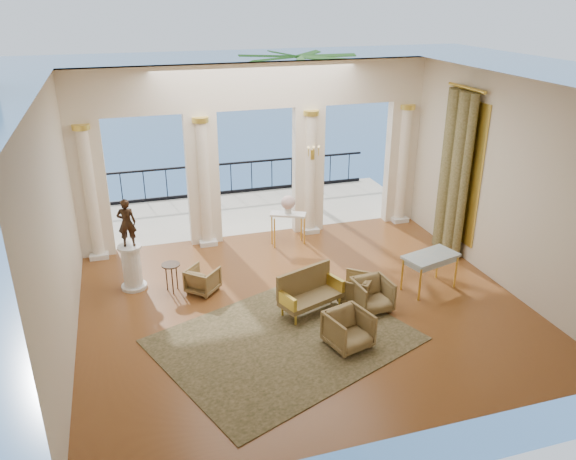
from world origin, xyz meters
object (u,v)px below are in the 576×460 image
object	(u,v)px
armchair_b	(372,293)
armchair_c	(356,287)
armchair_d	(203,279)
console_table	(288,219)
armchair_a	(349,328)
game_table	(431,259)
side_table	(171,268)
statue	(127,223)
pedestal	(132,268)
settee	(309,291)

from	to	relation	value
armchair_b	armchair_c	distance (m)	0.45
armchair_d	console_table	size ratio (longest dim) A/B	0.65
armchair_a	game_table	world-z (taller)	game_table
armchair_c	side_table	xyz separation A→B (m)	(-3.66, 1.58, 0.23)
armchair_a	statue	bearing A→B (deg)	121.24
pedestal	game_table	bearing A→B (deg)	-17.18
armchair_d	game_table	size ratio (longest dim) A/B	0.47
armchair_b	console_table	xyz separation A→B (m)	(-0.70, 3.62, 0.34)
game_table	console_table	world-z (taller)	console_table
settee	armchair_d	bearing A→B (deg)	124.17
statue	armchair_a	bearing A→B (deg)	144.91
armchair_d	armchair_a	bearing A→B (deg)	170.90
settee	game_table	xyz separation A→B (m)	(2.82, 0.09, 0.29)
statue	console_table	distance (m)	4.23
armchair_d	statue	xyz separation A→B (m)	(-1.44, 0.61, 1.25)
settee	armchair_c	bearing A→B (deg)	-18.00
armchair_b	settee	xyz separation A→B (m)	(-1.26, 0.36, 0.07)
game_table	console_table	bearing A→B (deg)	110.21
armchair_c	game_table	distance (m)	1.79
armchair_a	pedestal	xyz separation A→B (m)	(-3.68, 3.44, 0.11)
armchair_c	armchair_d	world-z (taller)	armchair_c
armchair_b	pedestal	world-z (taller)	pedestal
game_table	pedestal	size ratio (longest dim) A/B	1.29
armchair_c	game_table	bearing A→B (deg)	131.52
armchair_b	console_table	world-z (taller)	console_table
armchair_d	console_table	bearing A→B (deg)	-100.98
armchair_a	console_table	size ratio (longest dim) A/B	0.79
console_table	armchair_b	bearing A→B (deg)	-54.10
armchair_a	pedestal	size ratio (longest dim) A/B	0.74
armchair_a	settee	bearing A→B (deg)	85.72
statue	armchair_d	bearing A→B (deg)	164.80
armchair_d	side_table	bearing A→B (deg)	23.02
armchair_a	armchair_d	bearing A→B (deg)	112.73
armchair_c	armchair_b	bearing A→B (deg)	64.74
armchair_d	statue	distance (m)	2.00
game_table	statue	size ratio (longest dim) A/B	1.23
armchair_a	side_table	distance (m)	4.19
armchair_a	armchair_c	world-z (taller)	armchair_a
armchair_c	pedestal	world-z (taller)	pedestal
armchair_c	side_table	distance (m)	3.99
statue	armchair_c	bearing A→B (deg)	164.15
armchair_a	statue	xyz separation A→B (m)	(-3.68, 3.44, 1.18)
armchair_c	pedestal	distance (m)	4.88
armchair_c	game_table	size ratio (longest dim) A/B	0.50
statue	side_table	bearing A→B (deg)	162.01
game_table	side_table	distance (m)	5.63
pedestal	statue	size ratio (longest dim) A/B	0.96
game_table	console_table	xyz separation A→B (m)	(-2.27, 3.17, -0.02)
armchair_b	pedestal	bearing A→B (deg)	148.56
settee	pedestal	bearing A→B (deg)	129.07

